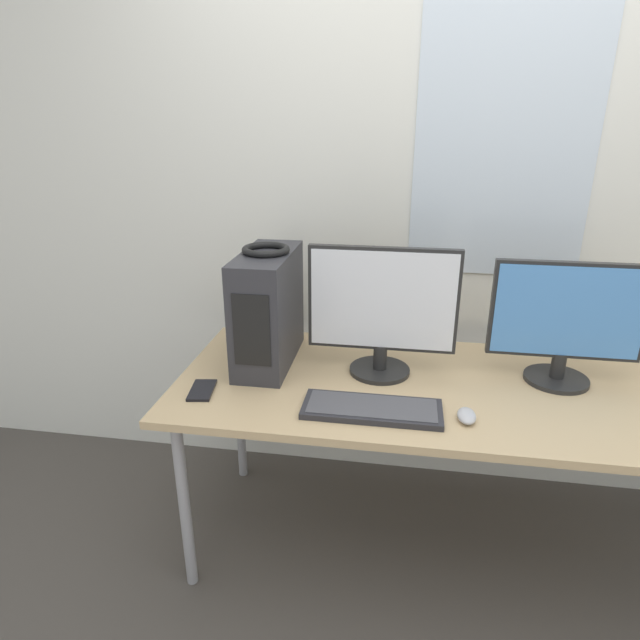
# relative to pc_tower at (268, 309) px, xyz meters

# --- Properties ---
(ground_plane) EXTENTS (14.00, 14.00, 0.00)m
(ground_plane) POSITION_rel_pc_tower_xyz_m (0.71, -0.50, -0.94)
(ground_plane) COLOR #47423D
(wall_back) EXTENTS (8.00, 0.07, 2.70)m
(wall_back) POSITION_rel_pc_tower_xyz_m (0.71, 0.43, 0.41)
(wall_back) COLOR silver
(wall_back) RESTS_ON ground_plane
(desk) EXTENTS (2.01, 0.80, 0.72)m
(desk) POSITION_rel_pc_tower_xyz_m (0.71, -0.10, -0.26)
(desk) COLOR tan
(desk) RESTS_ON ground_plane
(pc_tower) EXTENTS (0.18, 0.45, 0.43)m
(pc_tower) POSITION_rel_pc_tower_xyz_m (0.00, 0.00, 0.00)
(pc_tower) COLOR #2D2D33
(pc_tower) RESTS_ON desk
(headphones) EXTENTS (0.17, 0.17, 0.02)m
(headphones) POSITION_rel_pc_tower_xyz_m (-0.00, 0.00, 0.23)
(headphones) COLOR black
(headphones) RESTS_ON pc_tower
(monitor_main) EXTENTS (0.53, 0.22, 0.47)m
(monitor_main) POSITION_rel_pc_tower_xyz_m (0.43, -0.03, 0.03)
(monitor_main) COLOR black
(monitor_main) RESTS_ON desk
(monitor_right_near) EXTENTS (0.51, 0.22, 0.44)m
(monitor_right_near) POSITION_rel_pc_tower_xyz_m (1.06, -0.00, 0.02)
(monitor_right_near) COLOR black
(monitor_right_near) RESTS_ON desk
(keyboard) EXTENTS (0.45, 0.17, 0.02)m
(keyboard) POSITION_rel_pc_tower_xyz_m (0.42, -0.32, -0.20)
(keyboard) COLOR #28282D
(keyboard) RESTS_ON desk
(mouse) EXTENTS (0.06, 0.10, 0.03)m
(mouse) POSITION_rel_pc_tower_xyz_m (0.72, -0.33, -0.20)
(mouse) COLOR #B2B2B7
(mouse) RESTS_ON desk
(cell_phone) EXTENTS (0.10, 0.16, 0.01)m
(cell_phone) POSITION_rel_pc_tower_xyz_m (-0.17, -0.28, -0.21)
(cell_phone) COLOR black
(cell_phone) RESTS_ON desk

